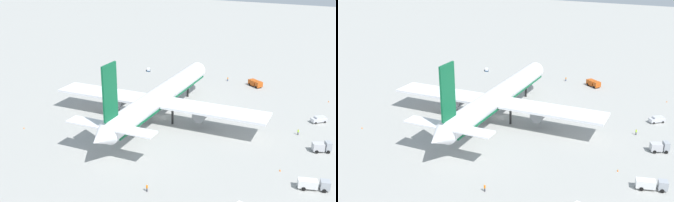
{
  "view_description": "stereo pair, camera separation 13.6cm",
  "coord_description": "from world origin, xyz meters",
  "views": [
    {
      "loc": [
        -106.92,
        -57.45,
        50.12
      ],
      "look_at": [
        1.3,
        -1.53,
        5.35
      ],
      "focal_mm": 44.81,
      "sensor_mm": 36.0,
      "label": 1
    },
    {
      "loc": [
        -106.86,
        -57.57,
        50.12
      ],
      "look_at": [
        1.3,
        -1.53,
        5.35
      ],
      "focal_mm": 44.81,
      "sensor_mm": 36.0,
      "label": 2
    }
  ],
  "objects": [
    {
      "name": "ground_plane",
      "position": [
        0.0,
        0.0,
        0.0
      ],
      "size": [
        600.0,
        600.0,
        0.0
      ],
      "primitive_type": "plane",
      "color": "#9E9E99"
    },
    {
      "name": "airliner",
      "position": [
        -1.39,
        -0.09,
        7.17
      ],
      "size": [
        72.82,
        67.67,
        24.45
      ],
      "color": "white",
      "rests_on": "ground"
    },
    {
      "name": "service_truck_0",
      "position": [
        -1.46,
        -48.01,
        1.45
      ],
      "size": [
        3.95,
        5.13,
        2.8
      ],
      "color": "#999EA5",
      "rests_on": "ground"
    },
    {
      "name": "service_truck_1",
      "position": [
        43.93,
        -17.09,
        1.36
      ],
      "size": [
        5.44,
        6.27,
        2.4
      ],
      "color": "#BF4C14",
      "rests_on": "ground"
    },
    {
      "name": "service_truck_2",
      "position": [
        -21.25,
        -49.18,
        1.34
      ],
      "size": [
        3.88,
        7.06,
        2.4
      ],
      "color": "#999EA5",
      "rests_on": "ground"
    },
    {
      "name": "service_van",
      "position": [
        18.57,
        -44.31,
        1.03
      ],
      "size": [
        4.61,
        4.78,
        1.97
      ],
      "color": "silver",
      "rests_on": "ground"
    },
    {
      "name": "baggage_cart_0",
      "position": [
        43.79,
        29.89,
        0.68
      ],
      "size": [
        3.4,
        2.68,
        1.23
      ],
      "color": "#26598C",
      "rests_on": "ground"
    },
    {
      "name": "ground_worker_1",
      "position": [
        45.71,
        -5.4,
        0.84
      ],
      "size": [
        0.54,
        0.54,
        1.66
      ],
      "color": "navy",
      "rests_on": "ground"
    },
    {
      "name": "ground_worker_2",
      "position": [
        -38.82,
        -17.08,
        0.91
      ],
      "size": [
        0.41,
        0.41,
        1.78
      ],
      "color": "#3F3F47",
      "rests_on": "ground"
    },
    {
      "name": "ground_worker_3",
      "position": [
        6.42,
        -40.49,
        0.88
      ],
      "size": [
        0.42,
        0.42,
        1.72
      ],
      "color": "#3F3F47",
      "rests_on": "ground"
    },
    {
      "name": "traffic_cone_0",
      "position": [
        -16.63,
        -40.83,
        0.28
      ],
      "size": [
        0.36,
        0.36,
        0.55
      ],
      "primitive_type": "cone",
      "color": "orange",
      "rests_on": "ground"
    },
    {
      "name": "traffic_cone_1",
      "position": [
        38.68,
        -44.56,
        0.28
      ],
      "size": [
        0.36,
        0.36,
        0.55
      ],
      "primitive_type": "cone",
      "color": "orange",
      "rests_on": "ground"
    },
    {
      "name": "traffic_cone_2",
      "position": [
        -26.21,
        31.95,
        0.28
      ],
      "size": [
        0.36,
        0.36,
        0.55
      ],
      "primitive_type": "cone",
      "color": "orange",
      "rests_on": "ground"
    }
  ]
}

